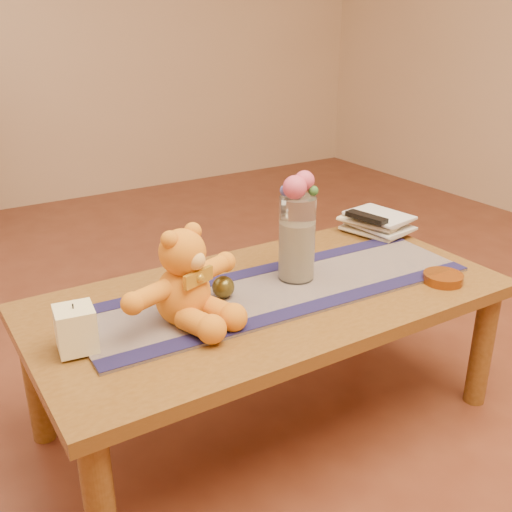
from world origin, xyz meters
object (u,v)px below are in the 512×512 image
pillar_candle (76,329)px  bronze_ball (223,287)px  glass_vase (297,238)px  tv_remote (366,217)px  book_bottom (363,236)px  teddy_bear (182,276)px  amber_dish (443,278)px

pillar_candle → bronze_ball: (0.44, 0.06, -0.02)m
bronze_ball → glass_vase: bearing=-0.3°
glass_vase → bronze_ball: (-0.26, 0.00, -0.10)m
tv_remote → pillar_candle: bearing=179.4°
pillar_candle → book_bottom: size_ratio=0.50×
teddy_bear → bronze_ball: bearing=0.4°
glass_vase → amber_dish: 0.47m
amber_dish → tv_remote: bearing=83.5°
teddy_bear → bronze_ball: teddy_bear is taller
teddy_bear → tv_remote: teddy_bear is taller
pillar_candle → book_bottom: pillar_candle is taller
book_bottom → bronze_ball: bearing=179.3°
glass_vase → amber_dish: bearing=-34.1°
teddy_bear → pillar_candle: (-0.29, -0.01, -0.07)m
bronze_ball → amber_dish: size_ratio=0.54×
glass_vase → teddy_bear: bearing=-173.0°
teddy_bear → book_bottom: teddy_bear is taller
glass_vase → tv_remote: glass_vase is taller
bronze_ball → book_bottom: bearing=13.6°
teddy_bear → glass_vase: bearing=-11.3°
bronze_ball → tv_remote: bearing=12.8°
tv_remote → amber_dish: size_ratio=1.32×
book_bottom → tv_remote: (0.00, -0.01, 0.07)m
bronze_ball → book_bottom: 0.69m
teddy_bear → bronze_ball: size_ratio=5.58×
pillar_candle → glass_vase: bearing=4.6°
teddy_bear → book_bottom: 0.86m
book_bottom → amber_dish: amber_dish is taller
pillar_candle → tv_remote: pillar_candle is taller
bronze_ball → teddy_bear: bearing=-161.3°
glass_vase → pillar_candle: bearing=-175.4°
bronze_ball → amber_dish: bearing=-22.0°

